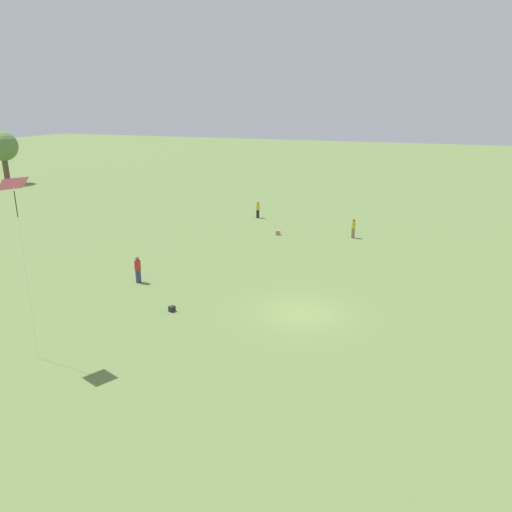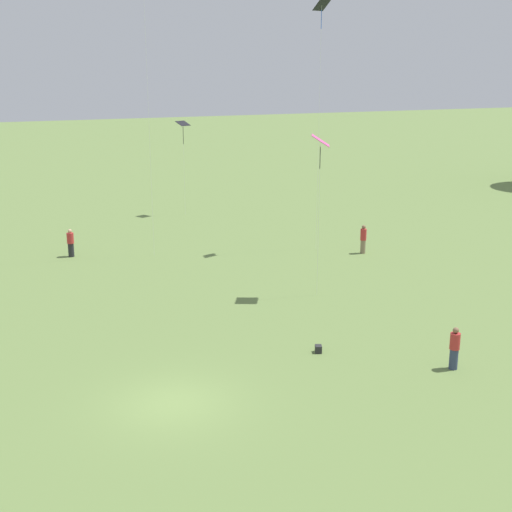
% 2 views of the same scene
% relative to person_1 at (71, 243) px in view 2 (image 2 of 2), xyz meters
% --- Properties ---
extents(ground_plane, '(240.00, 240.00, 0.00)m').
position_rel_person_1_xyz_m(ground_plane, '(20.88, 1.25, -0.85)').
color(ground_plane, olive).
extents(person_1, '(0.46, 0.46, 1.73)m').
position_rel_person_1_xyz_m(person_1, '(0.00, 0.00, 0.00)').
color(person_1, '#232328').
rests_on(person_1, ground_plane).
extents(person_3, '(0.49, 0.49, 1.79)m').
position_rel_person_1_xyz_m(person_3, '(5.48, 17.12, 0.05)').
color(person_3, '#847056').
rests_on(person_3, ground_plane).
extents(person_5, '(0.40, 0.40, 1.73)m').
position_rel_person_1_xyz_m(person_5, '(21.84, 12.25, 0.01)').
color(person_5, '#333D5B').
rests_on(person_5, ground_plane).
extents(kite_0, '(0.94, 1.07, 15.00)m').
position_rel_person_1_xyz_m(kite_0, '(3.51, 14.83, 13.09)').
color(kite_0, black).
rests_on(kite_0, ground_plane).
extents(kite_2, '(1.09, 1.11, 7.13)m').
position_rel_person_1_xyz_m(kite_2, '(-9.40, 9.66, 5.87)').
color(kite_2, black).
rests_on(kite_2, ground_plane).
extents(kite_3, '(1.29, 1.22, 8.18)m').
position_rel_person_1_xyz_m(kite_3, '(11.85, 11.01, 6.84)').
color(kite_3, '#E54C99').
rests_on(kite_3, ground_plane).
extents(picnic_bag_2, '(0.40, 0.36, 0.31)m').
position_rel_person_1_xyz_m(picnic_bag_2, '(18.56, 7.97, -0.70)').
color(picnic_bag_2, '#262628').
rests_on(picnic_bag_2, ground_plane).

